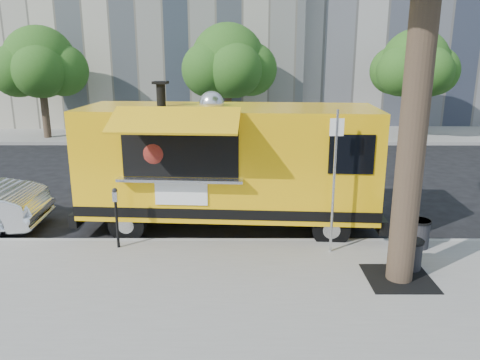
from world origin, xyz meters
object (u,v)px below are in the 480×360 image
object	(u,v)px
far_tree_c	(415,64)
trash_bin_left	(410,253)
food_truck	(227,163)
parking_meter	(116,211)
far_tree_a	(40,62)
sign_post	(334,174)
trash_bin_right	(418,232)
far_tree_b	(228,61)

from	to	relation	value
far_tree_c	trash_bin_left	size ratio (longest dim) A/B	8.79
food_truck	far_tree_c	bearing A→B (deg)	58.25
food_truck	trash_bin_left	size ratio (longest dim) A/B	12.34
parking_meter	food_truck	bearing A→B (deg)	33.20
far_tree_a	sign_post	xyz separation A→B (m)	(11.55, -13.85, -1.93)
parking_meter	trash_bin_right	xyz separation A→B (m)	(6.48, 0.05, -0.50)
parking_meter	sign_post	bearing A→B (deg)	-2.52
far_tree_c	trash_bin_left	xyz separation A→B (m)	(-5.07, -14.76, -3.25)
trash_bin_right	sign_post	bearing A→B (deg)	-172.62
far_tree_a	food_truck	distance (m)	15.44
sign_post	parking_meter	distance (m)	4.64
far_tree_c	trash_bin_left	distance (m)	15.94
far_tree_b	trash_bin_left	size ratio (longest dim) A/B	9.27
parking_meter	trash_bin_right	distance (m)	6.50
far_tree_b	food_truck	xyz separation A→B (m)	(0.33, -12.53, -2.16)
far_tree_b	trash_bin_left	world-z (taller)	far_tree_b
far_tree_b	parking_meter	world-z (taller)	far_tree_b
far_tree_c	food_truck	world-z (taller)	far_tree_c
far_tree_a	trash_bin_right	size ratio (longest dim) A/B	8.73
far_tree_b	trash_bin_right	size ratio (longest dim) A/B	8.97
sign_post	parking_meter	world-z (taller)	sign_post
trash_bin_right	far_tree_c	bearing A→B (deg)	71.75
far_tree_a	far_tree_b	size ratio (longest dim) A/B	0.97
food_truck	trash_bin_left	xyz separation A→B (m)	(3.61, -2.54, -1.21)
sign_post	trash_bin_right	world-z (taller)	sign_post
sign_post	trash_bin_right	distance (m)	2.38
far_tree_c	parking_meter	distance (m)	17.82
trash_bin_right	food_truck	bearing A→B (deg)	160.51
parking_meter	trash_bin_right	size ratio (longest dim) A/B	2.18
sign_post	trash_bin_left	world-z (taller)	sign_post
parking_meter	trash_bin_left	distance (m)	6.04
far_tree_a	food_truck	size ratio (longest dim) A/B	0.73
trash_bin_left	far_tree_a	bearing A→B (deg)	131.41
sign_post	food_truck	bearing A→B (deg)	142.27
far_tree_c	parking_meter	xyz separation A→B (m)	(-11.00, -13.75, -2.74)
far_tree_a	far_tree_c	xyz separation A→B (m)	(18.00, 0.10, -0.06)
far_tree_c	trash_bin_left	world-z (taller)	far_tree_c
far_tree_b	food_truck	world-z (taller)	far_tree_b
far_tree_c	trash_bin_right	world-z (taller)	far_tree_c
far_tree_a	parking_meter	world-z (taller)	far_tree_a
food_truck	trash_bin_right	size ratio (longest dim) A/B	11.94
parking_meter	food_truck	size ratio (longest dim) A/B	0.18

